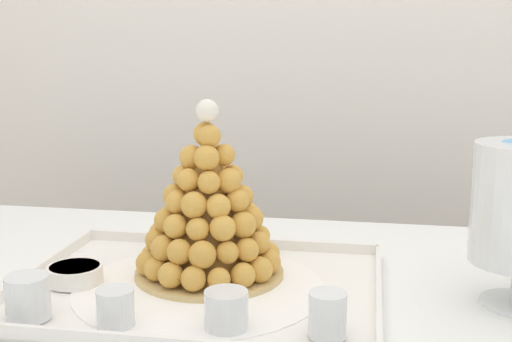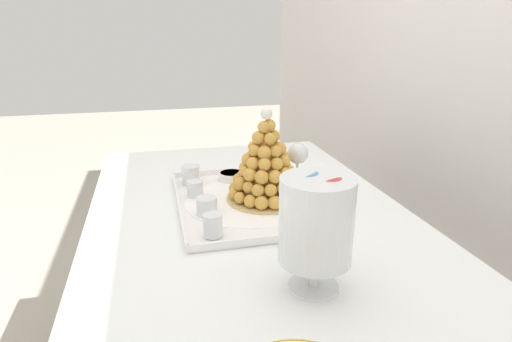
% 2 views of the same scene
% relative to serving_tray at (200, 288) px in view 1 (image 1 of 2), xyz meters
% --- Properties ---
extents(serving_tray, '(0.55, 0.43, 0.02)m').
position_rel_serving_tray_xyz_m(serving_tray, '(0.00, 0.00, 0.00)').
color(serving_tray, white).
rests_on(serving_tray, buffet_table).
extents(croquembouche, '(0.24, 0.24, 0.28)m').
position_rel_serving_tray_xyz_m(croquembouche, '(0.00, 0.05, 0.11)').
color(croquembouche, tan).
rests_on(croquembouche, serving_tray).
extents(dessert_cup_left, '(0.06, 0.06, 0.06)m').
position_rel_serving_tray_xyz_m(dessert_cup_left, '(-0.20, -0.15, 0.03)').
color(dessert_cup_left, silver).
rests_on(dessert_cup_left, serving_tray).
extents(dessert_cup_mid_left, '(0.05, 0.05, 0.05)m').
position_rel_serving_tray_xyz_m(dessert_cup_mid_left, '(-0.07, -0.15, 0.03)').
color(dessert_cup_mid_left, silver).
rests_on(dessert_cup_mid_left, serving_tray).
extents(dessert_cup_centre, '(0.06, 0.06, 0.05)m').
position_rel_serving_tray_xyz_m(dessert_cup_centre, '(0.07, -0.14, 0.03)').
color(dessert_cup_centre, silver).
rests_on(dessert_cup_centre, serving_tray).
extents(dessert_cup_mid_right, '(0.05, 0.05, 0.06)m').
position_rel_serving_tray_xyz_m(dessert_cup_mid_right, '(0.20, -0.14, 0.03)').
color(dessert_cup_mid_right, silver).
rests_on(dessert_cup_mid_right, serving_tray).
extents(creme_brulee_ramekin, '(0.09, 0.09, 0.03)m').
position_rel_serving_tray_xyz_m(creme_brulee_ramekin, '(-0.20, -0.02, 0.02)').
color(creme_brulee_ramekin, white).
rests_on(creme_brulee_ramekin, serving_tray).
extents(wine_glass, '(0.07, 0.07, 0.16)m').
position_rel_serving_tray_xyz_m(wine_glass, '(-0.05, 0.17, 0.12)').
color(wine_glass, silver).
rests_on(wine_glass, buffet_table).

